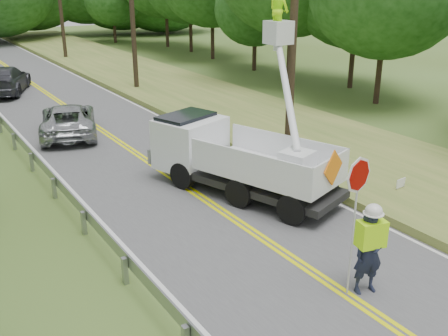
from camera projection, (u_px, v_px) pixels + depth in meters
ground at (371, 312)px, 11.34m from camera, size 140.00×140.00×0.00m
road at (124, 146)px, 22.35m from camera, size 7.20×96.00×0.03m
guardrail at (21, 144)px, 20.84m from camera, size 0.18×48.00×0.77m
utility_poles at (188, 11)px, 25.40m from camera, size 1.60×43.30×10.00m
tall_grass_verge at (257, 119)px, 25.90m from camera, size 7.00×96.00×0.30m
flagger at (369, 246)px, 11.67m from camera, size 1.26×0.66×3.36m
bucket_truck at (227, 144)px, 17.73m from camera, size 5.41×7.01×6.57m
suv_silver at (68, 120)px, 23.60m from camera, size 3.79×5.60×1.43m
suv_darkgrey at (5, 80)px, 31.91m from camera, size 4.34×6.17×1.66m
yard_sign at (401, 184)px, 17.09m from camera, size 0.44×0.06×0.64m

